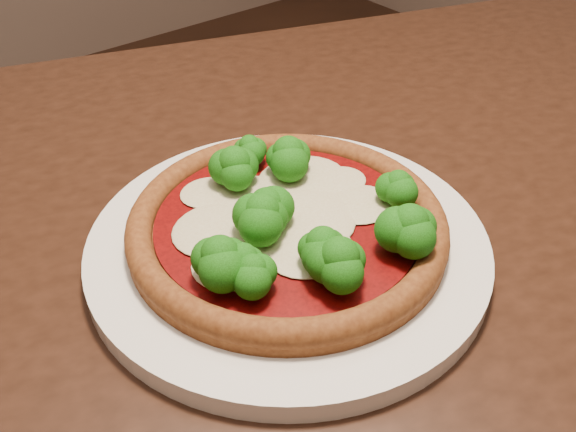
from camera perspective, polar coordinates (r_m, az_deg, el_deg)
dining_table at (r=0.63m, az=2.43°, el=-7.35°), size 1.49×1.27×0.75m
plate at (r=0.54m, az=0.00°, el=-2.60°), size 0.33×0.33×0.02m
pizza at (r=0.52m, az=0.01°, el=-0.46°), size 0.26×0.26×0.06m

